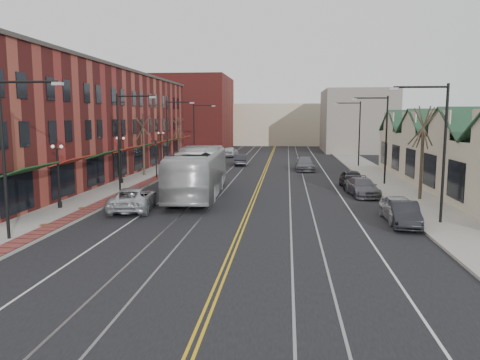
% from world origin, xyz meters
% --- Properties ---
extents(ground, '(160.00, 160.00, 0.00)m').
position_xyz_m(ground, '(0.00, 0.00, 0.00)').
color(ground, black).
rests_on(ground, ground).
extents(sidewalk_left, '(4.00, 120.00, 0.15)m').
position_xyz_m(sidewalk_left, '(-12.00, 20.00, 0.07)').
color(sidewalk_left, gray).
rests_on(sidewalk_left, ground).
extents(sidewalk_right, '(4.00, 120.00, 0.15)m').
position_xyz_m(sidewalk_right, '(12.00, 20.00, 0.07)').
color(sidewalk_right, gray).
rests_on(sidewalk_right, ground).
extents(building_left, '(10.00, 50.00, 11.00)m').
position_xyz_m(building_left, '(-19.00, 27.00, 5.50)').
color(building_left, maroon).
rests_on(building_left, ground).
extents(building_right, '(8.00, 36.00, 4.60)m').
position_xyz_m(building_right, '(18.00, 20.00, 2.30)').
color(building_right, '#BFB593').
rests_on(building_right, ground).
extents(backdrop_left, '(14.00, 18.00, 14.00)m').
position_xyz_m(backdrop_left, '(-16.00, 70.00, 7.00)').
color(backdrop_left, maroon).
rests_on(backdrop_left, ground).
extents(backdrop_mid, '(22.00, 14.00, 9.00)m').
position_xyz_m(backdrop_mid, '(0.00, 85.00, 4.50)').
color(backdrop_mid, '#BFB593').
rests_on(backdrop_mid, ground).
extents(backdrop_right, '(12.00, 16.00, 11.00)m').
position_xyz_m(backdrop_right, '(15.00, 65.00, 5.50)').
color(backdrop_right, slate).
rests_on(backdrop_right, ground).
extents(streetlight_l_0, '(3.33, 0.25, 8.00)m').
position_xyz_m(streetlight_l_0, '(-11.05, 0.00, 5.03)').
color(streetlight_l_0, black).
rests_on(streetlight_l_0, sidewalk_left).
extents(streetlight_l_1, '(3.33, 0.25, 8.00)m').
position_xyz_m(streetlight_l_1, '(-11.05, 16.00, 5.03)').
color(streetlight_l_1, black).
rests_on(streetlight_l_1, sidewalk_left).
extents(streetlight_l_2, '(3.33, 0.25, 8.00)m').
position_xyz_m(streetlight_l_2, '(-11.05, 32.00, 5.03)').
color(streetlight_l_2, black).
rests_on(streetlight_l_2, sidewalk_left).
extents(streetlight_l_3, '(3.33, 0.25, 8.00)m').
position_xyz_m(streetlight_l_3, '(-11.05, 48.00, 5.03)').
color(streetlight_l_3, black).
rests_on(streetlight_l_3, sidewalk_left).
extents(streetlight_r_0, '(3.33, 0.25, 8.00)m').
position_xyz_m(streetlight_r_0, '(11.05, 6.00, 5.03)').
color(streetlight_r_0, black).
rests_on(streetlight_r_0, sidewalk_right).
extents(streetlight_r_1, '(3.33, 0.25, 8.00)m').
position_xyz_m(streetlight_r_1, '(11.05, 22.00, 5.03)').
color(streetlight_r_1, black).
rests_on(streetlight_r_1, sidewalk_right).
extents(streetlight_r_2, '(3.33, 0.25, 8.00)m').
position_xyz_m(streetlight_r_2, '(11.05, 38.00, 5.03)').
color(streetlight_r_2, black).
rests_on(streetlight_r_2, sidewalk_right).
extents(lamppost_l_1, '(0.84, 0.28, 4.27)m').
position_xyz_m(lamppost_l_1, '(-12.80, 8.00, 2.20)').
color(lamppost_l_1, black).
rests_on(lamppost_l_1, sidewalk_left).
extents(lamppost_l_2, '(0.84, 0.28, 4.27)m').
position_xyz_m(lamppost_l_2, '(-12.80, 20.00, 2.20)').
color(lamppost_l_2, black).
rests_on(lamppost_l_2, sidewalk_left).
extents(lamppost_l_3, '(0.84, 0.28, 4.27)m').
position_xyz_m(lamppost_l_3, '(-12.80, 34.00, 2.20)').
color(lamppost_l_3, black).
rests_on(lamppost_l_3, sidewalk_left).
extents(tree_left_near, '(1.78, 1.37, 6.48)m').
position_xyz_m(tree_left_near, '(-12.50, 26.00, 3.51)').
color(tree_left_near, '#382B21').
rests_on(tree_left_near, sidewalk_left).
extents(tree_left_far, '(1.66, 1.28, 6.02)m').
position_xyz_m(tree_left_far, '(-12.50, 42.00, 3.28)').
color(tree_left_far, '#382B21').
rests_on(tree_left_far, sidewalk_left).
extents(tree_right_mid, '(1.90, 1.46, 6.93)m').
position_xyz_m(tree_right_mid, '(12.50, 14.00, 3.75)').
color(tree_right_mid, '#382B21').
rests_on(tree_right_mid, sidewalk_right).
extents(manhole_mid, '(0.60, 0.60, 0.02)m').
position_xyz_m(manhole_mid, '(-11.20, 3.00, 0.16)').
color(manhole_mid, '#592D19').
rests_on(manhole_mid, sidewalk_left).
extents(manhole_far, '(0.60, 0.60, 0.02)m').
position_xyz_m(manhole_far, '(-11.20, 8.00, 0.16)').
color(manhole_far, '#592D19').
rests_on(manhole_far, sidewalk_left).
extents(traffic_signal, '(0.18, 0.15, 3.80)m').
position_xyz_m(traffic_signal, '(-10.60, 24.00, 2.35)').
color(traffic_signal, black).
rests_on(traffic_signal, sidewalk_left).
extents(transit_bus, '(3.91, 13.95, 3.84)m').
position_xyz_m(transit_bus, '(-4.44, 14.16, 1.92)').
color(transit_bus, '#B7B7B9').
rests_on(transit_bus, ground).
extents(parked_suv, '(3.36, 5.97, 1.57)m').
position_xyz_m(parked_suv, '(-7.78, 8.34, 0.79)').
color(parked_suv, '#BABEC2').
rests_on(parked_suv, ground).
extents(parked_car_a, '(1.86, 4.49, 1.52)m').
position_xyz_m(parked_car_a, '(9.30, 6.73, 0.76)').
color(parked_car_a, '#B4B6BB').
rests_on(parked_car_a, ground).
extents(parked_car_b, '(1.94, 4.39, 1.40)m').
position_xyz_m(parked_car_b, '(9.30, 5.37, 0.70)').
color(parked_car_b, black).
rests_on(parked_car_b, ground).
extents(parked_car_c, '(2.49, 5.15, 1.45)m').
position_xyz_m(parked_car_c, '(8.51, 15.67, 0.72)').
color(parked_car_c, '#5C5B62').
rests_on(parked_car_c, ground).
extents(parked_car_d, '(1.99, 4.75, 1.60)m').
position_xyz_m(parked_car_d, '(8.26, 19.71, 0.80)').
color(parked_car_d, black).
rests_on(parked_car_d, ground).
extents(distant_car_left, '(1.96, 4.39, 1.40)m').
position_xyz_m(distant_car_left, '(-3.52, 38.19, 0.70)').
color(distant_car_left, '#242328').
rests_on(distant_car_left, ground).
extents(distant_car_right, '(2.19, 5.30, 1.53)m').
position_xyz_m(distant_car_right, '(4.61, 33.10, 0.77)').
color(distant_car_right, slate).
rests_on(distant_car_right, ground).
extents(distant_car_far, '(2.20, 4.95, 1.65)m').
position_xyz_m(distant_car_far, '(-6.33, 50.91, 0.83)').
color(distant_car_far, silver).
rests_on(distant_car_far, ground).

